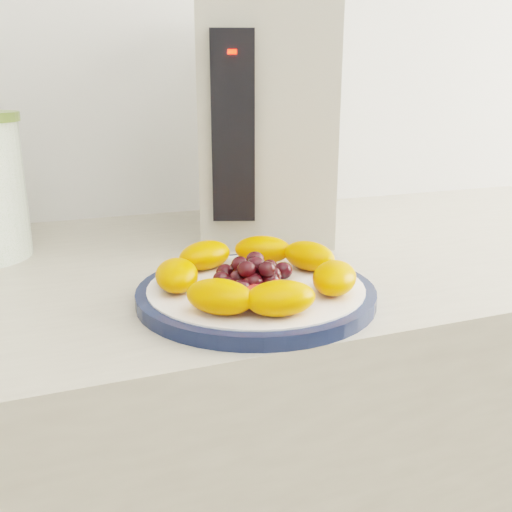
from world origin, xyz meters
name	(u,v)px	position (x,y,z in m)	size (l,w,h in m)	color
plate_rim	(256,294)	(0.10, 1.03, 0.91)	(0.26, 0.26, 0.01)	#141E3D
plate_face	(256,293)	(0.10, 1.03, 0.91)	(0.23, 0.23, 0.02)	white
appliance_body	(265,125)	(0.23, 1.32, 1.06)	(0.19, 0.26, 0.33)	#B4AE9C
appliance_panel	(233,128)	(0.14, 1.21, 1.07)	(0.06, 0.02, 0.24)	black
appliance_led	(232,52)	(0.14, 1.20, 1.16)	(0.01, 0.01, 0.01)	#FF0C05
fruit_plate	(256,273)	(0.10, 1.02, 0.93)	(0.22, 0.22, 0.03)	#FE6B00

